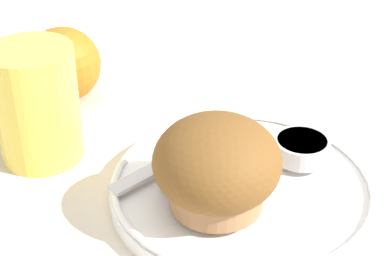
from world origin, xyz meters
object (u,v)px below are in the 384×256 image
(butter_knife, at_px, (179,157))
(juice_glass, at_px, (37,104))
(orange_fruit, at_px, (63,64))
(muffin, at_px, (217,167))

(butter_knife, height_order, juice_glass, juice_glass)
(butter_knife, bearing_deg, orange_fruit, 87.77)
(butter_knife, bearing_deg, muffin, -106.63)
(orange_fruit, bearing_deg, butter_knife, -104.97)
(muffin, bearing_deg, orange_fruit, 71.18)
(muffin, bearing_deg, juice_glass, 92.81)
(butter_knife, height_order, orange_fruit, orange_fruit)
(muffin, xyz_separation_m, juice_glass, (-0.01, 0.19, -0.00))
(orange_fruit, height_order, juice_glass, juice_glass)
(muffin, height_order, butter_knife, muffin)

